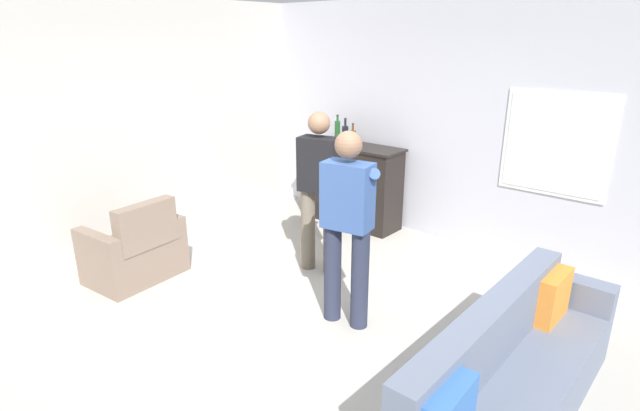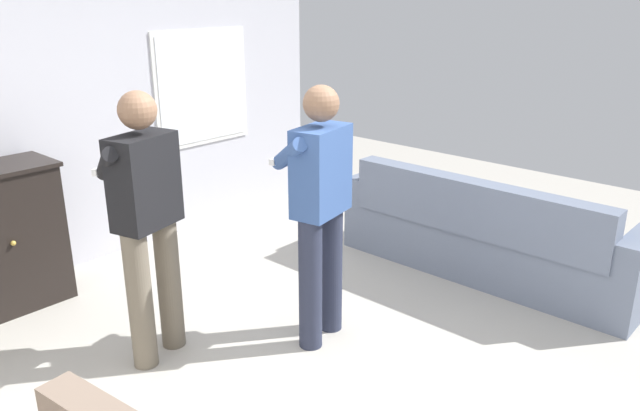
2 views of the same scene
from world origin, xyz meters
name	(u,v)px [view 1 (image 1 of 2)]	position (x,y,z in m)	size (l,w,h in m)	color
ground	(288,320)	(0.00, 0.00, 0.00)	(10.40, 10.40, 0.00)	#B2ADA3
wall_back_with_window	(448,124)	(0.04, 2.66, 1.40)	(5.20, 0.15, 2.80)	silver
wall_side_left	(116,127)	(-2.66, 0.00, 1.40)	(0.12, 5.20, 2.80)	beige
couch	(509,385)	(1.93, -0.02, 0.33)	(0.57, 2.44, 0.84)	slate
armchair	(136,252)	(-1.74, -0.43, 0.29)	(0.73, 0.94, 0.85)	#7F6B5B
sideboard_cabinet	(351,184)	(-1.09, 2.30, 0.53)	(1.38, 0.49, 1.05)	black
bottle_wine_green	(345,134)	(-1.18, 2.27, 1.18)	(0.08, 0.08, 0.33)	black
bottle_liquor_amber	(337,131)	(-1.35, 2.33, 1.20)	(0.07, 0.07, 0.35)	#1E4C23
bottle_spirits_clear	(353,137)	(-1.06, 2.29, 1.15)	(0.08, 0.08, 0.28)	#593314
person_standing_left	(320,185)	(-0.46, 0.95, 0.94)	(0.54, 0.51, 1.68)	#6B6051
person_standing_right	(348,221)	(0.39, 0.33, 0.94)	(0.55, 0.51, 1.68)	#282D42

